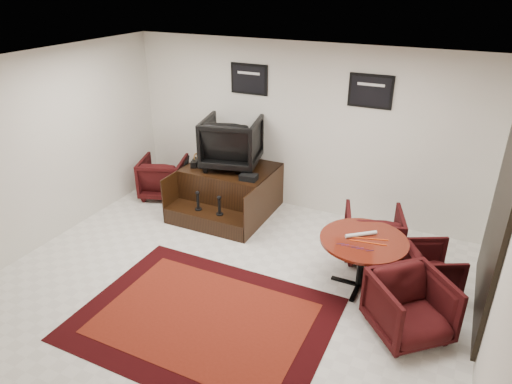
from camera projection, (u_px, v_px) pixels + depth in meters
ground at (228, 283)px, 6.06m from camera, size 6.00×6.00×0.00m
room_shell at (261, 160)px, 5.23m from camera, size 6.02×5.02×2.81m
area_rug at (204, 318)px, 5.43m from camera, size 2.93×2.19×0.01m
shine_podium at (229, 191)px, 7.79m from camera, size 1.49×1.53×0.77m
shine_chair at (232, 140)px, 7.54m from camera, size 1.08×1.03×0.93m
shoes_pair at (199, 163)px, 7.73m from camera, size 0.31×0.34×0.10m
polish_kit at (249, 177)px, 7.19m from camera, size 0.29×0.21×0.09m
umbrella_black at (181, 181)px, 7.97m from camera, size 0.33×0.12×0.88m
umbrella_hooked at (184, 177)px, 8.04m from camera, size 0.35×0.13×0.94m
armchair_side at (164, 175)px, 8.30m from camera, size 0.98×0.95×0.80m
meeting_table at (363, 245)px, 5.73m from camera, size 1.10×1.10×0.72m
table_chair_back at (373, 231)px, 6.49m from camera, size 0.96×0.93×0.80m
table_chair_window at (430, 267)px, 5.81m from camera, size 0.84×0.86×0.67m
table_chair_corner at (410, 304)px, 5.05m from camera, size 1.08×1.07×0.81m
paper_roll at (361, 234)px, 5.75m from camera, size 0.36×0.30×0.05m
table_clutter at (365, 242)px, 5.62m from camera, size 0.57×0.37×0.01m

